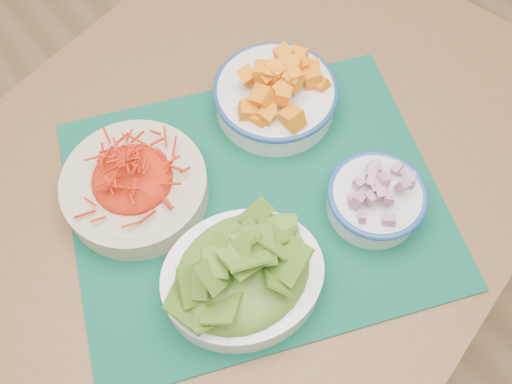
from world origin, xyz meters
The scene contains 7 objects.
ground centered at (0.00, 0.00, 0.00)m, with size 4.00×4.00×0.00m, color #A97F51.
table centered at (-0.27, 0.05, 0.65)m, with size 1.40×1.09×0.75m.
placemat centered at (-0.22, 0.01, 0.75)m, with size 0.55×0.45×0.00m, color #043527.
carrot_bowl centered at (-0.36, 0.13, 0.79)m, with size 0.28×0.28×0.08m.
squash_bowl centered at (-0.09, 0.13, 0.80)m, with size 0.23×0.23×0.10m.
lettuce_bowl centered at (-0.32, -0.08, 0.80)m, with size 0.27×0.25×0.10m.
onion_bowl centered at (-0.09, -0.10, 0.79)m, with size 0.16×0.16×0.07m.
Camera 1 is at (-0.47, -0.30, 1.52)m, focal length 40.00 mm.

